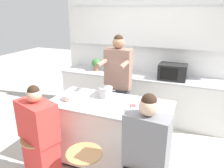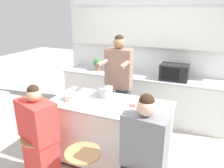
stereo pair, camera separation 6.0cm
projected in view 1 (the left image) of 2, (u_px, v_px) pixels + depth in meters
ground_plane at (110, 160)px, 3.29m from camera, size 16.00×16.00×0.00m
wall_back at (145, 41)px, 4.45m from camera, size 3.58×0.22×2.70m
back_counter at (139, 96)px, 4.54m from camera, size 3.33×0.63×0.90m
kitchen_island at (110, 133)px, 3.14m from camera, size 1.68×0.80×0.94m
bar_stool_leftmost at (40, 156)px, 2.78m from camera, size 0.41×0.41×0.65m
person_cooking at (118, 91)px, 3.56m from camera, size 0.44×0.59×1.80m
person_wrapped_blanket at (40, 140)px, 2.69m from camera, size 0.57×0.44×1.34m
person_seated_near at (145, 166)px, 2.22m from camera, size 0.46×0.31×1.43m
cooking_pot at (106, 92)px, 3.17m from camera, size 0.30×0.21×0.15m
fruit_bowl at (72, 97)px, 3.08m from camera, size 0.22×0.22×0.08m
coffee_cup_near at (133, 108)px, 2.72m from camera, size 0.11×0.08×0.09m
banana_bunch at (143, 117)px, 2.55m from camera, size 0.18×0.13×0.06m
microwave at (173, 72)px, 4.09m from camera, size 0.51×0.35×0.29m
potted_plant at (96, 64)px, 4.69m from camera, size 0.20×0.20×0.26m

